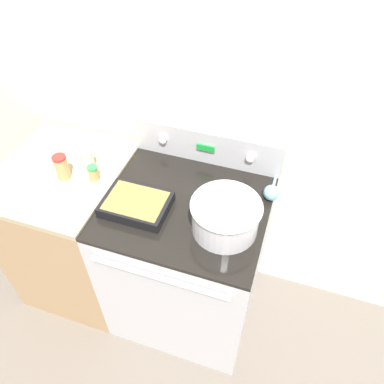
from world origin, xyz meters
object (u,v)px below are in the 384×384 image
at_px(ladle, 272,191).
at_px(spice_jar_white_cap, 87,159).
at_px(mixing_bowl, 226,215).
at_px(spice_jar_red_cap, 62,167).
at_px(spice_jar_green_cap, 93,173).
at_px(casserole_dish, 136,204).

xyz_separation_m(ladle, spice_jar_white_cap, (-0.88, -0.10, 0.03)).
distance_m(mixing_bowl, spice_jar_red_cap, 0.81).
bearing_deg(ladle, spice_jar_green_cap, -168.58).
height_order(spice_jar_green_cap, spice_jar_red_cap, spice_jar_red_cap).
xyz_separation_m(mixing_bowl, ladle, (0.15, 0.25, -0.05)).
bearing_deg(spice_jar_white_cap, mixing_bowl, -11.52).
relative_size(mixing_bowl, casserole_dish, 1.02).
bearing_deg(spice_jar_white_cap, spice_jar_red_cap, -129.57).
bearing_deg(casserole_dish, spice_jar_green_cap, 159.46).
bearing_deg(spice_jar_red_cap, spice_jar_white_cap, 50.43).
height_order(mixing_bowl, spice_jar_white_cap, mixing_bowl).
xyz_separation_m(mixing_bowl, spice_jar_white_cap, (-0.73, 0.15, -0.02)).
relative_size(ladle, spice_jar_green_cap, 3.54).
xyz_separation_m(mixing_bowl, spice_jar_green_cap, (-0.66, 0.08, -0.03)).
bearing_deg(mixing_bowl, casserole_dish, -178.13).
relative_size(mixing_bowl, spice_jar_green_cap, 3.77).
height_order(casserole_dish, spice_jar_white_cap, spice_jar_white_cap).
distance_m(mixing_bowl, ladle, 0.30).
distance_m(spice_jar_green_cap, spice_jar_red_cap, 0.15).
bearing_deg(ladle, spice_jar_red_cap, -168.41).
bearing_deg(mixing_bowl, spice_jar_red_cap, 176.24).
xyz_separation_m(spice_jar_green_cap, spice_jar_white_cap, (-0.07, 0.06, 0.01)).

